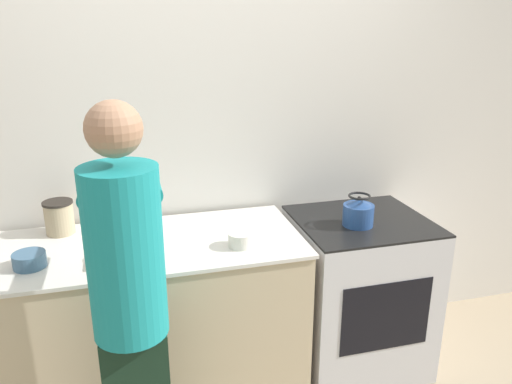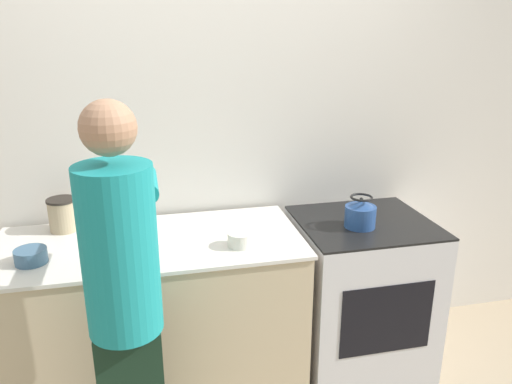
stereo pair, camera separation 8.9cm
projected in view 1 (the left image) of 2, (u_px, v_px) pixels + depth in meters
The scene contains 10 objects.
wall_back at pixel (208, 137), 2.76m from camera, with size 8.00×0.05×2.60m.
counter at pixel (155, 321), 2.58m from camera, with size 1.50×0.70×0.88m.
oven at pixel (357, 292), 2.85m from camera, with size 0.71×0.65×0.89m.
person at pixel (129, 299), 1.87m from camera, with size 0.32×0.56×1.66m.
cutting_board at pixel (124, 256), 2.28m from camera, with size 0.31×0.20×0.02m.
knife at pixel (117, 252), 2.28m from camera, with size 0.26×0.05×0.01m.
kettle at pixel (358, 213), 2.61m from camera, with size 0.16×0.16×0.17m.
bowl_prep at pixel (29, 260), 2.18m from camera, with size 0.14×0.14×0.07m.
bowl_mixing at pixel (241, 240), 2.39m from camera, with size 0.12×0.12×0.07m.
canister_jar at pixel (59, 217), 2.52m from camera, with size 0.15×0.15×0.17m.
Camera 1 is at (-0.46, -1.95, 1.89)m, focal length 35.00 mm.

